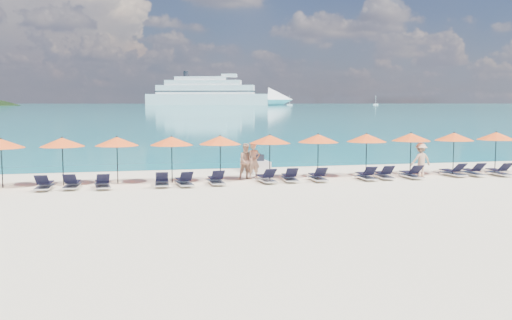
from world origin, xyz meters
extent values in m
plane|color=beige|center=(0.00, 0.00, 0.00)|extent=(1400.00, 1400.00, 0.00)
cube|color=#1FA9B2|center=(0.00, 660.00, 0.01)|extent=(1600.00, 1300.00, 0.01)
cube|color=silver|center=(75.79, 560.82, 5.67)|extent=(125.64, 59.50, 11.33)
cone|color=silver|center=(147.04, 538.08, 5.67)|extent=(31.33, 31.33, 24.93)
cube|color=silver|center=(73.63, 561.51, 15.87)|extent=(100.86, 48.68, 9.07)
cube|color=silver|center=(71.47, 562.20, 22.66)|extent=(78.79, 39.70, 5.67)
cube|color=silver|center=(69.31, 562.89, 27.20)|extent=(54.01, 28.88, 3.97)
cube|color=black|center=(73.63, 561.51, 14.17)|extent=(102.12, 49.27, 1.02)
cube|color=black|center=(73.63, 561.51, 18.13)|extent=(99.60, 48.08, 1.02)
cylinder|color=black|center=(54.42, 567.65, 31.73)|extent=(4.99, 4.99, 6.23)
cube|color=silver|center=(144.22, 495.67, 0.68)|extent=(5.13, 1.71, 1.37)
cylinder|color=silver|center=(144.22, 495.67, 5.13)|extent=(0.31, 0.31, 8.56)
cube|color=silver|center=(244.37, 523.86, 0.72)|extent=(5.38, 1.79, 1.43)
cylinder|color=silver|center=(244.37, 523.86, 5.38)|extent=(0.32, 0.32, 8.96)
cube|color=silver|center=(1.16, 8.31, 0.34)|extent=(1.19, 2.80, 0.63)
cube|color=black|center=(1.17, 8.08, 0.80)|extent=(0.64, 1.17, 0.40)
cylinder|color=black|center=(1.12, 9.00, 0.97)|extent=(0.63, 0.11, 0.07)
imported|color=tan|center=(0.43, 5.40, 0.91)|extent=(0.74, 0.55, 1.83)
imported|color=tan|center=(0.03, 5.21, 0.91)|extent=(0.95, 0.64, 1.81)
imported|color=tan|center=(9.04, 4.22, 0.88)|extent=(1.19, 0.65, 1.76)
cylinder|color=black|center=(-11.32, 4.87, 1.10)|extent=(0.05, 0.05, 2.20)
cone|color=#F8541A|center=(-11.32, 4.87, 2.02)|extent=(2.10, 2.10, 0.42)
sphere|color=black|center=(-11.32, 4.87, 2.24)|extent=(0.08, 0.08, 0.08)
cylinder|color=black|center=(-8.73, 5.10, 1.10)|extent=(0.05, 0.05, 2.20)
cone|color=#F8541A|center=(-8.73, 5.10, 2.02)|extent=(2.10, 2.10, 0.42)
sphere|color=black|center=(-8.73, 5.10, 2.24)|extent=(0.08, 0.08, 0.08)
cylinder|color=black|center=(-6.26, 5.08, 1.10)|extent=(0.05, 0.05, 2.20)
cone|color=#F8541A|center=(-6.26, 5.08, 2.02)|extent=(2.10, 2.10, 0.42)
sphere|color=black|center=(-6.26, 5.08, 2.24)|extent=(0.08, 0.08, 0.08)
cylinder|color=black|center=(-3.72, 4.84, 1.10)|extent=(0.05, 0.05, 2.20)
cone|color=#F8541A|center=(-3.72, 4.84, 2.02)|extent=(2.10, 2.10, 0.42)
sphere|color=black|center=(-3.72, 4.84, 2.24)|extent=(0.08, 0.08, 0.08)
cylinder|color=black|center=(-1.37, 4.86, 1.10)|extent=(0.05, 0.05, 2.20)
cone|color=#F8541A|center=(-1.37, 4.86, 2.02)|extent=(2.10, 2.10, 0.42)
sphere|color=black|center=(-1.37, 4.86, 2.24)|extent=(0.08, 0.08, 0.08)
cylinder|color=black|center=(1.16, 5.00, 1.10)|extent=(0.05, 0.05, 2.20)
cone|color=#F8541A|center=(1.16, 5.00, 2.02)|extent=(2.10, 2.10, 0.42)
sphere|color=black|center=(1.16, 5.00, 2.24)|extent=(0.08, 0.08, 0.08)
cylinder|color=black|center=(3.72, 5.06, 1.10)|extent=(0.05, 0.05, 2.20)
cone|color=#F8541A|center=(3.72, 5.06, 2.02)|extent=(2.10, 2.10, 0.42)
sphere|color=black|center=(3.72, 5.06, 2.24)|extent=(0.08, 0.08, 0.08)
cylinder|color=black|center=(6.31, 4.91, 1.10)|extent=(0.05, 0.05, 2.20)
cone|color=#F8541A|center=(6.31, 4.91, 2.02)|extent=(2.10, 2.10, 0.42)
sphere|color=black|center=(6.31, 4.91, 2.24)|extent=(0.08, 0.08, 0.08)
cylinder|color=black|center=(8.87, 5.01, 1.10)|extent=(0.05, 0.05, 2.20)
cone|color=#F8541A|center=(8.87, 5.01, 2.02)|extent=(2.10, 2.10, 0.42)
sphere|color=black|center=(8.87, 5.01, 2.24)|extent=(0.08, 0.08, 0.08)
cylinder|color=black|center=(11.31, 4.84, 1.10)|extent=(0.05, 0.05, 2.20)
cone|color=#F8541A|center=(11.31, 4.84, 2.02)|extent=(2.10, 2.10, 0.42)
sphere|color=black|center=(11.31, 4.84, 2.24)|extent=(0.08, 0.08, 0.08)
cylinder|color=black|center=(13.88, 4.85, 1.10)|extent=(0.05, 0.05, 2.20)
cone|color=#F8541A|center=(13.88, 4.85, 2.02)|extent=(2.10, 2.10, 0.42)
sphere|color=black|center=(13.88, 4.85, 2.24)|extent=(0.08, 0.08, 0.08)
cube|color=silver|center=(-9.39, 3.79, 0.14)|extent=(0.72, 1.73, 0.06)
cube|color=black|center=(-9.38, 4.04, 0.30)|extent=(0.61, 1.13, 0.04)
cube|color=black|center=(-9.42, 3.24, 0.55)|extent=(0.58, 0.57, 0.43)
cube|color=silver|center=(-8.23, 3.86, 0.14)|extent=(0.74, 1.74, 0.06)
cube|color=black|center=(-8.21, 4.11, 0.30)|extent=(0.63, 1.14, 0.04)
cube|color=black|center=(-8.27, 3.31, 0.55)|extent=(0.59, 0.58, 0.43)
cube|color=silver|center=(-6.92, 3.61, 0.14)|extent=(0.79, 1.75, 0.06)
cube|color=black|center=(-6.94, 3.86, 0.30)|extent=(0.66, 1.15, 0.04)
cube|color=black|center=(-6.86, 3.06, 0.55)|extent=(0.60, 0.59, 0.43)
cube|color=silver|center=(-4.28, 3.70, 0.14)|extent=(0.71, 1.73, 0.06)
cube|color=black|center=(-4.26, 3.94, 0.30)|extent=(0.61, 1.13, 0.04)
cube|color=black|center=(-4.31, 3.15, 0.55)|extent=(0.58, 0.57, 0.43)
cube|color=silver|center=(-3.27, 3.58, 0.14)|extent=(0.78, 1.75, 0.06)
cube|color=black|center=(-3.29, 3.83, 0.30)|extent=(0.65, 1.15, 0.04)
cube|color=black|center=(-3.21, 3.03, 0.55)|extent=(0.60, 0.59, 0.43)
cube|color=silver|center=(-1.76, 3.73, 0.14)|extent=(0.65, 1.71, 0.06)
cube|color=black|center=(-1.77, 3.98, 0.30)|extent=(0.57, 1.11, 0.04)
cube|color=black|center=(-1.75, 3.18, 0.55)|extent=(0.56, 0.55, 0.43)
cube|color=silver|center=(0.68, 3.81, 0.14)|extent=(0.76, 1.75, 0.06)
cube|color=black|center=(0.66, 4.06, 0.30)|extent=(0.64, 1.14, 0.04)
cube|color=black|center=(0.72, 3.27, 0.55)|extent=(0.59, 0.58, 0.43)
cube|color=silver|center=(1.89, 3.90, 0.14)|extent=(0.79, 1.75, 0.06)
cube|color=black|center=(1.91, 4.15, 0.30)|extent=(0.66, 1.15, 0.04)
cube|color=black|center=(1.83, 3.35, 0.55)|extent=(0.60, 0.59, 0.43)
cube|color=silver|center=(3.28, 3.78, 0.14)|extent=(0.71, 1.73, 0.06)
cube|color=black|center=(3.29, 4.03, 0.30)|extent=(0.61, 1.13, 0.04)
cube|color=black|center=(3.25, 3.24, 0.55)|extent=(0.58, 0.56, 0.43)
cube|color=silver|center=(5.75, 3.65, 0.14)|extent=(0.67, 1.72, 0.06)
cube|color=black|center=(5.75, 3.89, 0.30)|extent=(0.58, 1.12, 0.04)
cube|color=black|center=(5.73, 3.10, 0.55)|extent=(0.57, 0.55, 0.43)
cube|color=silver|center=(6.77, 3.77, 0.14)|extent=(0.79, 1.75, 0.06)
cube|color=black|center=(6.80, 4.02, 0.30)|extent=(0.66, 1.15, 0.04)
cube|color=black|center=(6.72, 3.22, 0.55)|extent=(0.60, 0.59, 0.43)
cube|color=silver|center=(8.21, 3.67, 0.14)|extent=(0.64, 1.71, 0.06)
cube|color=black|center=(8.22, 3.92, 0.30)|extent=(0.56, 1.10, 0.04)
cube|color=black|center=(8.21, 3.12, 0.55)|extent=(0.55, 0.54, 0.43)
cube|color=silver|center=(10.73, 3.94, 0.14)|extent=(0.78, 1.75, 0.06)
cube|color=black|center=(10.71, 4.19, 0.30)|extent=(0.66, 1.15, 0.04)
cube|color=black|center=(10.79, 3.40, 0.55)|extent=(0.60, 0.59, 0.43)
cube|color=silver|center=(11.84, 3.87, 0.14)|extent=(0.63, 1.70, 0.06)
cube|color=black|center=(11.85, 4.12, 0.30)|extent=(0.56, 1.10, 0.04)
cube|color=black|center=(11.84, 3.32, 0.55)|extent=(0.55, 0.54, 0.43)
cube|color=silver|center=(13.22, 3.61, 0.14)|extent=(0.67, 1.72, 0.06)
cube|color=black|center=(13.23, 3.86, 0.30)|extent=(0.58, 1.11, 0.04)
cube|color=black|center=(13.21, 3.06, 0.55)|extent=(0.56, 0.55, 0.43)
camera|label=1|loc=(-5.79, -22.52, 3.89)|focal=40.00mm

